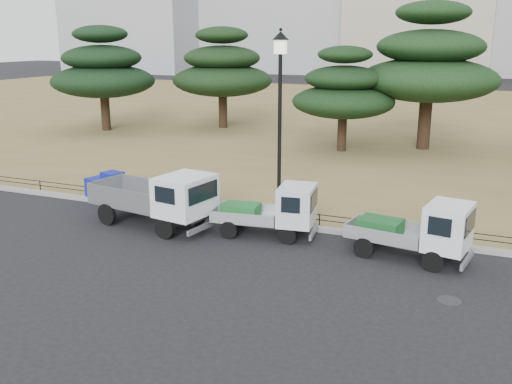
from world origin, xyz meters
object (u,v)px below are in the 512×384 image
at_px(truck_kei_rear, 417,230).
at_px(street_lamp, 280,96).
at_px(truck_kei_front, 272,210).
at_px(truck_large, 158,196).
at_px(tarp_pile, 109,186).

distance_m(truck_kei_rear, street_lamp, 6.22).
relative_size(truck_kei_front, truck_kei_rear, 0.94).
xyz_separation_m(truck_kei_front, truck_kei_rear, (4.61, -0.30, 0.04)).
bearing_deg(truck_large, street_lamp, 37.75).
bearing_deg(street_lamp, truck_kei_rear, -18.32).
height_order(truck_kei_front, tarp_pile, truck_kei_front).
relative_size(truck_large, truck_kei_front, 1.37).
xyz_separation_m(truck_large, truck_kei_front, (3.91, 0.62, -0.22)).
bearing_deg(tarp_pile, truck_kei_front, -10.78).
distance_m(truck_large, tarp_pile, 4.11).
xyz_separation_m(truck_large, tarp_pile, (-3.53, 2.04, -0.50)).
relative_size(truck_kei_rear, tarp_pile, 1.96).
bearing_deg(truck_kei_front, truck_kei_rear, -10.90).
bearing_deg(tarp_pile, street_lamp, -0.83).
height_order(truck_kei_rear, street_lamp, street_lamp).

